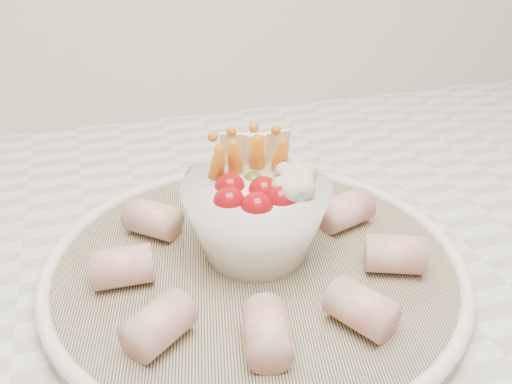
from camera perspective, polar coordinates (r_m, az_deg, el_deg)
name	(u,v)px	position (r m, az deg, el deg)	size (l,w,h in m)	color
serving_platter	(255,266)	(0.49, -0.10, -7.42)	(0.42, 0.42, 0.02)	navy
veggie_bowl	(257,214)	(0.48, 0.11, -2.16)	(0.12, 0.12, 0.10)	white
cured_meat_rolls	(255,247)	(0.48, -0.10, -5.50)	(0.27, 0.27, 0.03)	#C15B58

